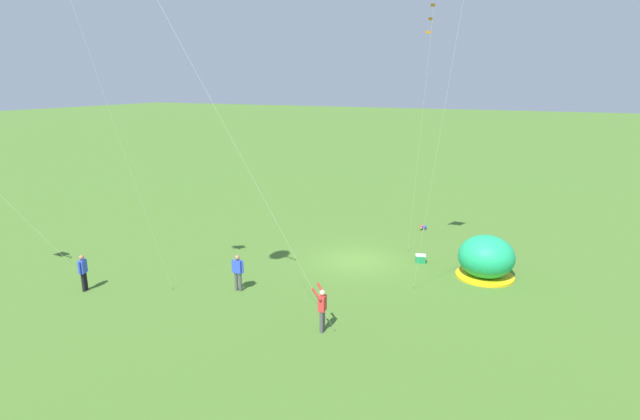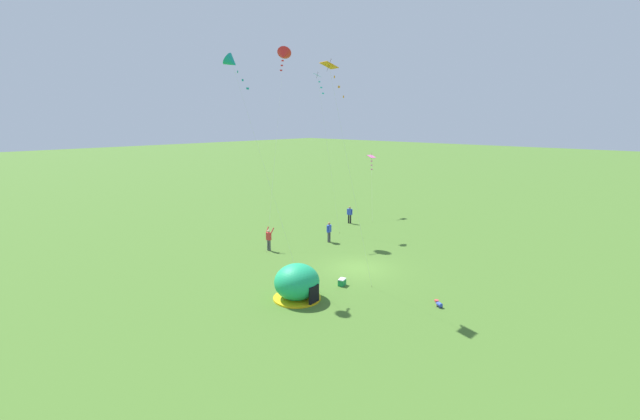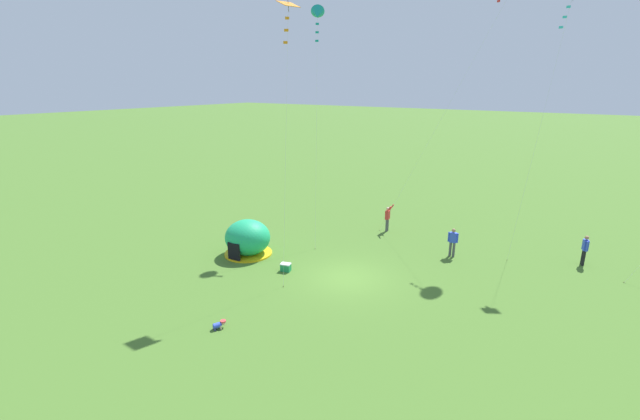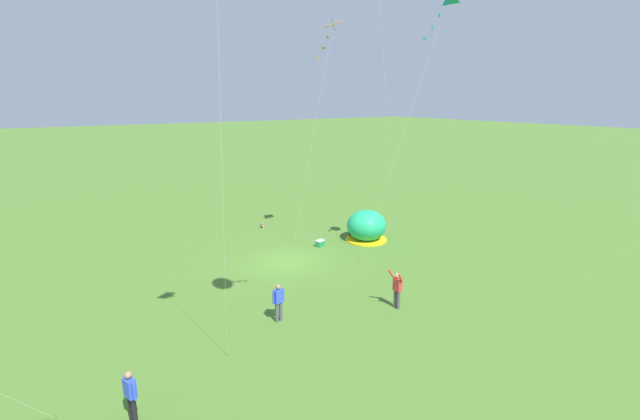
% 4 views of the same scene
% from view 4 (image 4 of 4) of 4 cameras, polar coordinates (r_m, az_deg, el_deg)
% --- Properties ---
extents(ground_plane, '(300.00, 300.00, 0.00)m').
position_cam_4_polar(ground_plane, '(25.56, -4.66, -6.91)').
color(ground_plane, '#477028').
extents(popup_tent, '(2.81, 2.81, 2.10)m').
position_cam_4_polar(popup_tent, '(29.13, 6.20, -2.14)').
color(popup_tent, '#1EAD6B').
rests_on(popup_tent, ground).
extents(cooler_box, '(0.61, 0.50, 0.44)m').
position_cam_4_polar(cooler_box, '(27.95, -0.01, -4.46)').
color(cooler_box, '#1E8C4C').
rests_on(cooler_box, ground).
extents(toddler_crawling, '(0.39, 0.55, 0.32)m').
position_cam_4_polar(toddler_crawling, '(32.36, -7.73, -1.98)').
color(toddler_crawling, blue).
rests_on(toddler_crawling, ground).
extents(person_center_field, '(0.59, 0.28, 1.72)m').
position_cam_4_polar(person_center_field, '(18.84, -5.56, -11.95)').
color(person_center_field, '#4C4C51').
rests_on(person_center_field, ground).
extents(person_arms_raised, '(0.51, 0.68, 1.89)m').
position_cam_4_polar(person_arms_raised, '(20.12, 10.25, -10.21)').
color(person_arms_raised, '#4C4C51').
rests_on(person_arms_raised, ground).
extents(person_strolling, '(0.35, 0.57, 1.72)m').
position_cam_4_polar(person_strolling, '(14.77, -23.94, -21.51)').
color(person_strolling, black).
rests_on(person_strolling, ground).
extents(kite_orange, '(1.86, 3.06, 13.74)m').
position_cam_4_polar(kite_orange, '(26.05, 1.38, 22.41)').
color(kite_orange, silver).
rests_on(kite_orange, ground).
extents(kite_teal, '(2.86, 4.17, 14.40)m').
position_cam_4_polar(kite_teal, '(23.29, 16.74, 25.11)').
color(kite_teal, silver).
rests_on(kite_teal, ground).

